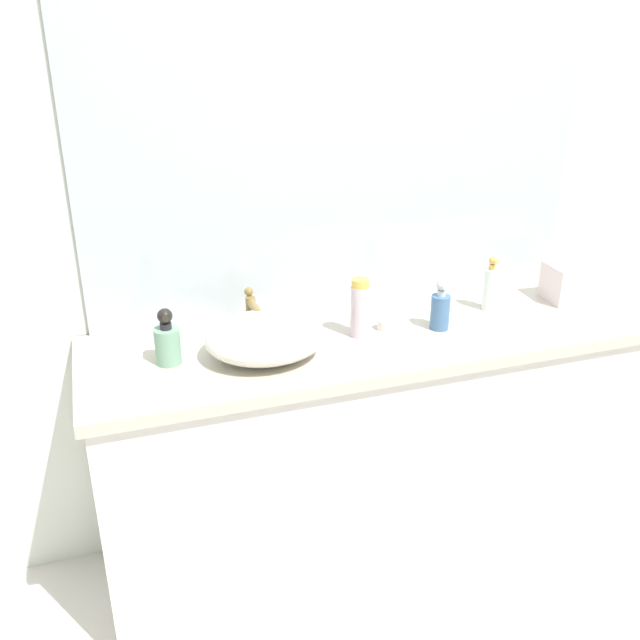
{
  "coord_description": "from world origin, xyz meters",
  "views": [
    {
      "loc": [
        -0.89,
        -1.4,
        1.77
      ],
      "look_at": [
        -0.29,
        0.4,
        0.94
      ],
      "focal_mm": 38.99,
      "sensor_mm": 36.0,
      "label": 1
    }
  ],
  "objects_px": {
    "perfume_bottle": "(167,342)",
    "candle_jar": "(384,324)",
    "sink_basin": "(265,337)",
    "lotion_bottle": "(360,308)",
    "soap_dispenser": "(490,287)",
    "tissue_box": "(568,280)",
    "spray_can": "(440,309)"
  },
  "relations": [
    {
      "from": "perfume_bottle",
      "to": "candle_jar",
      "type": "height_order",
      "value": "perfume_bottle"
    },
    {
      "from": "sink_basin",
      "to": "lotion_bottle",
      "type": "xyz_separation_m",
      "value": [
        0.31,
        0.04,
        0.03
      ]
    },
    {
      "from": "soap_dispenser",
      "to": "candle_jar",
      "type": "bearing_deg",
      "value": -174.55
    },
    {
      "from": "lotion_bottle",
      "to": "perfume_bottle",
      "type": "xyz_separation_m",
      "value": [
        -0.59,
        0.0,
        -0.02
      ]
    },
    {
      "from": "candle_jar",
      "to": "sink_basin",
      "type": "bearing_deg",
      "value": -171.1
    },
    {
      "from": "lotion_bottle",
      "to": "sink_basin",
      "type": "bearing_deg",
      "value": -171.9
    },
    {
      "from": "perfume_bottle",
      "to": "tissue_box",
      "type": "xyz_separation_m",
      "value": [
        1.38,
        0.05,
        0.0
      ]
    },
    {
      "from": "lotion_bottle",
      "to": "spray_can",
      "type": "bearing_deg",
      "value": -6.83
    },
    {
      "from": "lotion_bottle",
      "to": "tissue_box",
      "type": "distance_m",
      "value": 0.8
    },
    {
      "from": "perfume_bottle",
      "to": "spray_can",
      "type": "bearing_deg",
      "value": -2.12
    },
    {
      "from": "sink_basin",
      "to": "perfume_bottle",
      "type": "xyz_separation_m",
      "value": [
        -0.28,
        0.04,
        0.01
      ]
    },
    {
      "from": "lotion_bottle",
      "to": "spray_can",
      "type": "height_order",
      "value": "lotion_bottle"
    },
    {
      "from": "soap_dispenser",
      "to": "candle_jar",
      "type": "relative_size",
      "value": 4.11
    },
    {
      "from": "sink_basin",
      "to": "tissue_box",
      "type": "height_order",
      "value": "tissue_box"
    },
    {
      "from": "lotion_bottle",
      "to": "candle_jar",
      "type": "relative_size",
      "value": 4.05
    },
    {
      "from": "sink_basin",
      "to": "soap_dispenser",
      "type": "relative_size",
      "value": 1.86
    },
    {
      "from": "soap_dispenser",
      "to": "spray_can",
      "type": "height_order",
      "value": "soap_dispenser"
    },
    {
      "from": "soap_dispenser",
      "to": "lotion_bottle",
      "type": "relative_size",
      "value": 1.01
    },
    {
      "from": "perfume_bottle",
      "to": "tissue_box",
      "type": "height_order",
      "value": "same"
    },
    {
      "from": "tissue_box",
      "to": "candle_jar",
      "type": "height_order",
      "value": "tissue_box"
    },
    {
      "from": "tissue_box",
      "to": "candle_jar",
      "type": "relative_size",
      "value": 3.66
    },
    {
      "from": "soap_dispenser",
      "to": "sink_basin",
      "type": "bearing_deg",
      "value": -172.81
    },
    {
      "from": "lotion_bottle",
      "to": "tissue_box",
      "type": "bearing_deg",
      "value": 3.49
    },
    {
      "from": "spray_can",
      "to": "candle_jar",
      "type": "xyz_separation_m",
      "value": [
        -0.17,
        0.05,
        -0.05
      ]
    },
    {
      "from": "perfume_bottle",
      "to": "spray_can",
      "type": "xyz_separation_m",
      "value": [
        0.85,
        -0.03,
        0.0
      ]
    },
    {
      "from": "sink_basin",
      "to": "soap_dispenser",
      "type": "xyz_separation_m",
      "value": [
        0.8,
        0.1,
        0.02
      ]
    },
    {
      "from": "tissue_box",
      "to": "candle_jar",
      "type": "xyz_separation_m",
      "value": [
        -0.7,
        -0.03,
        -0.06
      ]
    },
    {
      "from": "candle_jar",
      "to": "tissue_box",
      "type": "bearing_deg",
      "value": 2.39
    },
    {
      "from": "spray_can",
      "to": "perfume_bottle",
      "type": "bearing_deg",
      "value": 177.88
    },
    {
      "from": "sink_basin",
      "to": "candle_jar",
      "type": "bearing_deg",
      "value": 8.9
    },
    {
      "from": "soap_dispenser",
      "to": "perfume_bottle",
      "type": "bearing_deg",
      "value": -176.96
    },
    {
      "from": "soap_dispenser",
      "to": "perfume_bottle",
      "type": "xyz_separation_m",
      "value": [
        -1.08,
        -0.06,
        -0.01
      ]
    }
  ]
}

